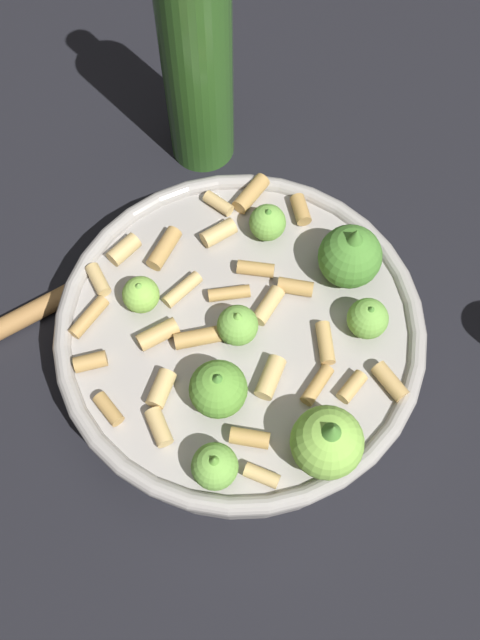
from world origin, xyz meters
TOP-DOWN VIEW (x-y plane):
  - ground_plane at (0.00, 0.00)m, footprint 2.40×2.40m
  - cooking_pan at (-0.00, -0.00)m, footprint 0.26×0.26m
  - olive_oil_bottle at (0.19, 0.08)m, footprint 0.06×0.06m
  - wooden_spoon at (-0.03, 0.18)m, footprint 0.17×0.17m

SIDE VIEW (x-z plane):
  - ground_plane at x=0.00m, z-range 0.00..0.00m
  - wooden_spoon at x=-0.03m, z-range 0.00..0.02m
  - cooking_pan at x=0.00m, z-range -0.02..0.09m
  - olive_oil_bottle at x=0.19m, z-range -0.02..0.22m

